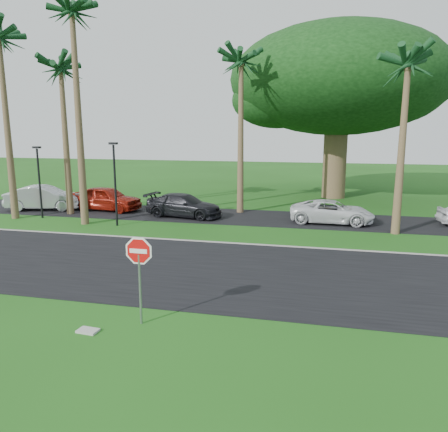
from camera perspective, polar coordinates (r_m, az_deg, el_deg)
ground at (r=15.49m, az=-7.94°, el=-8.96°), size 120.00×120.00×0.00m
road at (r=17.26m, az=-5.56°, el=-6.73°), size 120.00×8.00×0.02m
parking_strip at (r=27.11m, az=1.52°, el=-0.07°), size 120.00×5.00×0.02m
curb at (r=20.98m, az=-2.03°, el=-3.38°), size 120.00×0.12×0.06m
stop_sign_near at (r=12.12m, az=-11.02°, el=-5.97°), size 1.05×0.07×2.62m
palm_left_mid at (r=29.39m, az=-20.53°, el=17.11°), size 5.00×5.00×10.00m
palm_left_near at (r=26.40m, az=-19.22°, el=23.30°), size 5.00×5.00×12.50m
palm_center at (r=28.32m, az=2.26°, el=19.02°), size 5.00×5.00×10.50m
palm_right_near at (r=24.00m, az=22.89°, el=17.26°), size 5.00×5.00×9.50m
canopy_tree at (r=35.74m, az=14.74°, el=16.70°), size 16.50×16.50×13.12m
streetlight_left at (r=28.67m, az=-23.00°, el=4.69°), size 0.45×0.25×4.34m
streetlight_right at (r=24.92m, az=-14.06°, el=4.75°), size 0.45×0.25×4.64m
car_silver at (r=31.64m, az=-22.41°, el=2.18°), size 5.20×2.90×1.62m
car_red at (r=30.11m, az=-15.07°, el=2.21°), size 4.90×2.44×1.60m
car_dark at (r=27.07m, az=-5.27°, el=1.36°), size 5.07×2.67×1.40m
car_minivan at (r=25.87m, az=13.92°, el=0.51°), size 4.79×2.31×1.32m
utility_slab at (r=12.60m, az=-17.35°, el=-14.11°), size 0.58×0.39×0.06m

